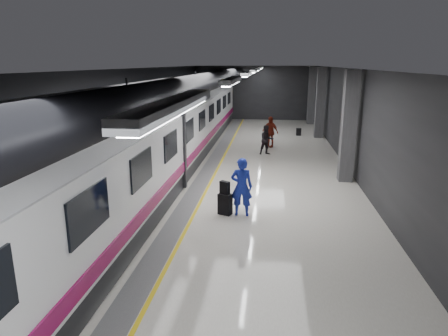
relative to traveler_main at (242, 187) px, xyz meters
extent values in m
plane|color=silver|center=(-0.57, 2.40, -0.95)|extent=(40.00, 40.00, 0.00)
cube|color=black|center=(-0.57, 2.40, 3.55)|extent=(10.00, 40.00, 0.02)
cube|color=#28282B|center=(-0.57, 22.40, 1.30)|extent=(10.00, 0.02, 4.50)
cube|color=#28282B|center=(-5.57, 2.40, 1.30)|extent=(0.02, 40.00, 4.50)
cube|color=#28282B|center=(4.43, 2.40, 1.30)|extent=(0.02, 40.00, 4.50)
cube|color=slate|center=(-1.92, 2.40, -0.94)|extent=(0.65, 39.80, 0.01)
cube|color=yellow|center=(-1.52, 2.40, -0.94)|extent=(0.10, 39.80, 0.01)
cylinder|color=black|center=(-1.87, 2.40, 3.00)|extent=(0.80, 38.00, 0.80)
cube|color=silver|center=(0.03, -8.60, 3.45)|extent=(0.22, 2.60, 0.10)
cube|color=silver|center=(0.03, -3.60, 3.45)|extent=(0.22, 2.60, 0.10)
cube|color=silver|center=(0.03, 1.40, 3.45)|extent=(0.22, 2.60, 0.10)
cube|color=silver|center=(0.03, 6.40, 3.45)|extent=(0.22, 2.60, 0.10)
cube|color=silver|center=(0.03, 11.40, 3.45)|extent=(0.22, 2.60, 0.10)
cube|color=silver|center=(0.03, 16.40, 3.45)|extent=(0.22, 2.60, 0.10)
cube|color=silver|center=(0.03, 20.40, 3.45)|extent=(0.22, 2.60, 0.10)
cube|color=#515154|center=(3.98, 4.40, 1.30)|extent=(0.55, 0.55, 4.50)
cube|color=#515154|center=(3.98, 14.40, 1.30)|extent=(0.55, 0.55, 4.50)
cube|color=#515154|center=(3.98, 20.40, 1.30)|extent=(0.55, 0.55, 4.50)
cube|color=black|center=(-3.82, 2.40, -0.60)|extent=(2.80, 38.00, 0.60)
cube|color=white|center=(-3.82, 2.40, 0.80)|extent=(2.90, 38.00, 2.20)
cylinder|color=white|center=(-3.82, 2.40, 1.75)|extent=(2.80, 38.00, 2.80)
cube|color=#850C4A|center=(-2.35, 2.40, 0.00)|extent=(0.04, 38.00, 0.35)
cube|color=black|center=(-3.82, 2.40, 1.05)|extent=(3.05, 0.25, 3.80)
cube|color=black|center=(-2.35, -5.60, 1.20)|extent=(0.05, 1.60, 0.85)
cube|color=black|center=(-2.35, -2.60, 1.20)|extent=(0.05, 1.60, 0.85)
cube|color=black|center=(-2.35, 0.40, 1.20)|extent=(0.05, 1.60, 0.85)
cube|color=black|center=(-2.35, 3.40, 1.20)|extent=(0.05, 1.60, 0.85)
cube|color=black|center=(-2.35, 6.40, 1.20)|extent=(0.05, 1.60, 0.85)
cube|color=black|center=(-2.35, 9.40, 1.20)|extent=(0.05, 1.60, 0.85)
cube|color=black|center=(-2.35, 12.40, 1.20)|extent=(0.05, 1.60, 0.85)
cube|color=black|center=(-2.35, 15.40, 1.20)|extent=(0.05, 1.60, 0.85)
cube|color=black|center=(-2.35, 18.40, 1.20)|extent=(0.05, 1.60, 0.85)
imported|color=#183EB9|center=(0.00, 0.00, 0.00)|extent=(0.69, 0.46, 1.89)
cube|color=black|center=(-0.53, 0.01, -0.60)|extent=(0.49, 0.41, 0.69)
cube|color=black|center=(-0.54, 0.03, -0.05)|extent=(0.35, 0.29, 0.41)
imported|color=black|center=(0.66, 8.87, -0.16)|extent=(0.93, 0.83, 1.57)
imported|color=maroon|center=(0.83, 10.89, -0.06)|extent=(1.11, 0.94, 1.78)
cube|color=black|center=(2.73, 14.90, -0.70)|extent=(0.34, 0.22, 0.49)
camera|label=1|loc=(0.86, -12.03, 3.81)|focal=32.00mm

